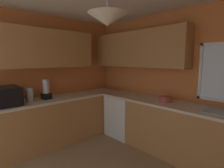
# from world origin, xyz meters

# --- Properties ---
(room_shell) EXTENTS (3.95, 3.41, 2.51)m
(room_shell) POSITION_xyz_m (-0.37, 0.48, 1.70)
(room_shell) COLOR #D17238
(room_shell) RESTS_ON ground_plane
(counter_run_left) EXTENTS (0.65, 3.02, 0.88)m
(counter_run_left) POSITION_xyz_m (-1.61, 0.00, 0.44)
(counter_run_left) COLOR #AD7542
(counter_run_left) RESTS_ON ground_plane
(counter_run_back) EXTENTS (3.04, 0.65, 0.88)m
(counter_run_back) POSITION_xyz_m (0.21, 1.33, 0.44)
(counter_run_back) COLOR #AD7542
(counter_run_back) RESTS_ON ground_plane
(dishwasher) EXTENTS (0.60, 0.60, 0.84)m
(dishwasher) POSITION_xyz_m (-0.95, 1.30, 0.42)
(dishwasher) COLOR white
(dishwasher) RESTS_ON ground_plane
(microwave) EXTENTS (0.48, 0.36, 0.29)m
(microwave) POSITION_xyz_m (-1.61, -0.70, 1.03)
(microwave) COLOR black
(microwave) RESTS_ON counter_run_left
(kettle) EXTENTS (0.12, 0.12, 0.24)m
(kettle) POSITION_xyz_m (-1.59, -0.36, 1.00)
(kettle) COLOR #B7B7BC
(kettle) RESTS_ON counter_run_left
(bowl) EXTENTS (0.22, 0.22, 0.09)m
(bowl) POSITION_xyz_m (-0.01, 1.33, 0.93)
(bowl) COLOR #B74C42
(bowl) RESTS_ON counter_run_back
(blender_appliance) EXTENTS (0.15, 0.15, 0.36)m
(blender_appliance) POSITION_xyz_m (-1.61, -0.07, 1.04)
(blender_appliance) COLOR black
(blender_appliance) RESTS_ON counter_run_left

